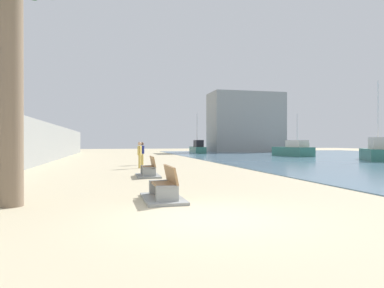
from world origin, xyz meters
TOP-DOWN VIEW (x-y plane):
  - ground_plane at (0.00, 18.00)m, footprint 120.00×120.00m
  - seawall at (-7.50, 18.00)m, footprint 0.80×64.00m
  - bench_near at (-0.61, 2.47)m, footprint 1.14×2.12m
  - bench_far at (-0.36, 9.21)m, footprint 1.12×2.11m
  - person_walking at (-0.37, 14.48)m, footprint 0.29×0.50m
  - person_standing at (0.05, 17.53)m, footprint 0.28×0.50m
  - boat_far_left at (20.75, 17.99)m, footprint 4.86×6.10m
  - boat_far_right at (18.19, 28.03)m, footprint 2.68×5.56m
  - boat_distant at (27.24, 42.01)m, footprint 2.81×5.06m
  - boat_nearest at (10.55, 42.76)m, footprint 2.34×7.99m
  - harbor_building at (19.67, 46.00)m, footprint 12.00×6.00m

SIDE VIEW (x-z plane):
  - ground_plane at x=0.00m, z-range 0.00..0.00m
  - bench_near at x=-0.61m, z-range -0.26..0.72m
  - bench_far at x=-0.36m, z-range -0.26..0.72m
  - boat_distant at x=27.24m, z-range -2.56..3.81m
  - boat_far_right at x=18.19m, z-range -0.18..1.65m
  - boat_nearest at x=10.55m, z-range -2.29..3.80m
  - boat_far_left at x=20.75m, z-range -2.75..4.36m
  - person_standing at x=0.05m, z-range 0.13..1.79m
  - person_walking at x=-0.37m, z-range 0.14..1.82m
  - seawall at x=-7.50m, z-range 0.00..3.24m
  - harbor_building at x=19.67m, z-range 0.00..9.83m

